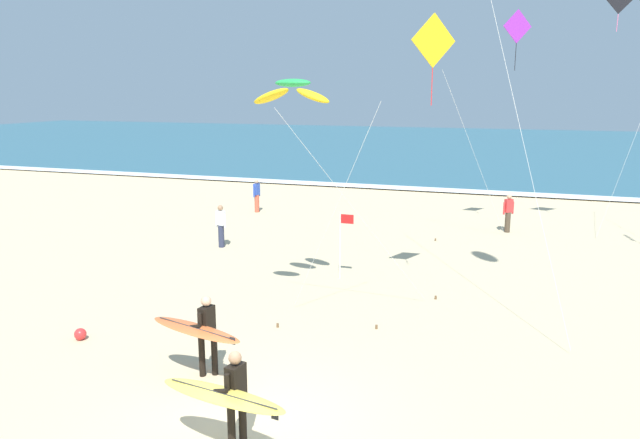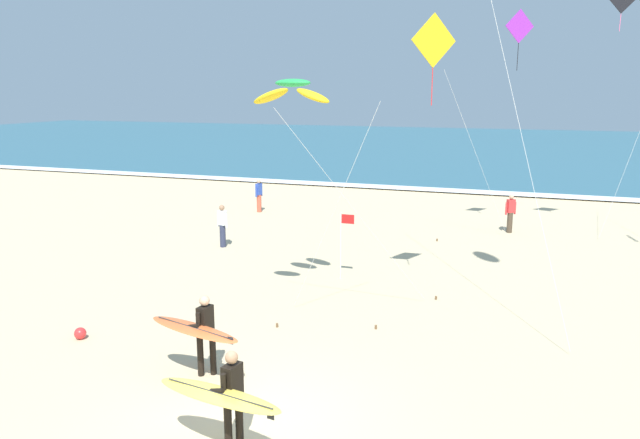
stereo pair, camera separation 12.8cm
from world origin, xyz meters
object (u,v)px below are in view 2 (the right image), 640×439
object	(u,v)px
bystander_red_top	(510,213)
beach_ball	(80,333)
kite_arc_emerald_mid	(293,92)
kite_diamond_violet_distant	(517,34)
surfer_trailing	(201,330)
bystander_blue_top	(259,195)
kite_diamond_golden_far	(430,49)
lifeguard_flag	(342,239)
bystander_white_top	(222,226)
kite_diamond_charcoal_close	(624,2)
surfer_lead	(226,394)

from	to	relation	value
bystander_red_top	beach_ball	size ratio (longest dim) A/B	5.68
kite_arc_emerald_mid	kite_diamond_violet_distant	distance (m)	11.70
surfer_trailing	kite_diamond_violet_distant	bearing A→B (deg)	70.81
bystander_blue_top	kite_diamond_golden_far	bearing A→B (deg)	-46.43
kite_diamond_violet_distant	lifeguard_flag	world-z (taller)	kite_diamond_violet_distant
kite_diamond_golden_far	bystander_white_top	world-z (taller)	kite_diamond_golden_far
surfer_trailing	kite_diamond_violet_distant	world-z (taller)	kite_diamond_violet_distant
surfer_trailing	bystander_blue_top	xyz separation A→B (m)	(-6.17, 15.97, -0.23)
kite_diamond_charcoal_close	beach_ball	size ratio (longest dim) A/B	34.88
kite_arc_emerald_mid	kite_diamond_golden_far	bearing A→B (deg)	26.50
kite_diamond_charcoal_close	bystander_red_top	size ratio (longest dim) A/B	6.14
bystander_red_top	bystander_white_top	bearing A→B (deg)	-149.11
lifeguard_flag	kite_diamond_violet_distant	bearing A→B (deg)	59.44
beach_ball	kite_diamond_violet_distant	bearing A→B (deg)	57.70
kite_diamond_golden_far	bystander_red_top	world-z (taller)	kite_diamond_golden_far
kite_diamond_violet_distant	bystander_white_top	size ratio (longest dim) A/B	5.46
lifeguard_flag	beach_ball	size ratio (longest dim) A/B	7.50
bystander_blue_top	beach_ball	size ratio (longest dim) A/B	5.68
kite_diamond_violet_distant	kite_diamond_golden_far	bearing A→B (deg)	-101.26
surfer_lead	lifeguard_flag	xyz separation A→B (m)	(-1.03, 9.45, 0.22)
surfer_trailing	kite_diamond_charcoal_close	bearing A→B (deg)	60.40
surfer_lead	surfer_trailing	world-z (taller)	same
kite_diamond_golden_far	bystander_blue_top	xyz separation A→B (m)	(-9.55, 10.04, -5.92)
bystander_white_top	surfer_trailing	bearing A→B (deg)	-63.97
lifeguard_flag	bystander_white_top	bearing A→B (deg)	157.19
surfer_trailing	bystander_red_top	xyz separation A→B (m)	(5.32, 15.48, -0.23)
surfer_trailing	bystander_blue_top	size ratio (longest dim) A/B	1.30
kite_diamond_golden_far	bystander_red_top	xyz separation A→B (m)	(1.94, 9.55, -5.92)
bystander_blue_top	bystander_red_top	xyz separation A→B (m)	(11.49, -0.49, 0.00)
kite_diamond_charcoal_close	beach_ball	distance (m)	21.05
surfer_trailing	beach_ball	size ratio (longest dim) A/B	7.40
kite_diamond_golden_far	kite_diamond_charcoal_close	xyz separation A→B (m)	(5.35, 9.45, 2.09)
kite_diamond_violet_distant	bystander_white_top	world-z (taller)	kite_diamond_violet_distant
surfer_lead	kite_arc_emerald_mid	size ratio (longest dim) A/B	0.39
bystander_red_top	lifeguard_flag	world-z (taller)	lifeguard_flag
surfer_lead	kite_diamond_golden_far	world-z (taller)	kite_diamond_golden_far
bystander_white_top	bystander_blue_top	size ratio (longest dim) A/B	1.00
surfer_trailing	bystander_red_top	world-z (taller)	surfer_trailing
kite_diamond_golden_far	lifeguard_flag	world-z (taller)	kite_diamond_golden_far
surfer_lead	surfer_trailing	distance (m)	2.79
kite_diamond_charcoal_close	bystander_white_top	world-z (taller)	kite_diamond_charcoal_close
kite_diamond_violet_distant	surfer_lead	bearing A→B (deg)	-101.39
bystander_white_top	kite_diamond_golden_far	bearing A→B (deg)	-24.07
kite_arc_emerald_mid	kite_diamond_violet_distant	world-z (taller)	kite_diamond_violet_distant
surfer_trailing	kite_diamond_violet_distant	distance (m)	17.06
kite_arc_emerald_mid	bystander_white_top	size ratio (longest dim) A/B	3.77
kite_arc_emerald_mid	kite_diamond_violet_distant	bearing A→B (deg)	64.93
bystander_blue_top	bystander_red_top	distance (m)	11.50
surfer_trailing	kite_diamond_charcoal_close	size ratio (longest dim) A/B	0.21
bystander_white_top	beach_ball	xyz separation A→B (m)	(0.94, -8.73, -0.67)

